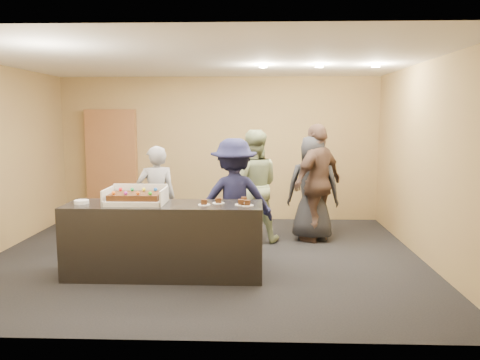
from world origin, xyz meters
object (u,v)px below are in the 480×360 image
(serving_counter, at_px, (165,240))
(plate_stack, at_px, (82,202))
(person_sage_man, at_px, (253,186))
(person_dark_suit, at_px, (313,188))
(cake_box, at_px, (137,199))
(storage_cabinet, at_px, (112,165))
(person_server_grey, at_px, (157,199))
(sheet_cake, at_px, (136,196))
(person_navy_man, at_px, (234,200))
(person_brown_extra, at_px, (318,183))

(serving_counter, distance_m, plate_stack, 1.11)
(person_sage_man, bearing_deg, person_dark_suit, -175.06)
(cake_box, xyz_separation_m, person_dark_suit, (2.36, 1.75, -0.11))
(serving_counter, xyz_separation_m, plate_stack, (-1.01, -0.02, 0.47))
(storage_cabinet, height_order, person_server_grey, storage_cabinet)
(cake_box, relative_size, plate_stack, 4.02)
(sheet_cake, bearing_deg, person_navy_man, 29.57)
(cake_box, bearing_deg, sheet_cake, -90.96)
(person_server_grey, height_order, person_navy_man, person_navy_man)
(sheet_cake, bearing_deg, person_sage_man, 49.88)
(storage_cabinet, bearing_deg, serving_counter, -63.01)
(storage_cabinet, bearing_deg, person_dark_suit, -21.27)
(cake_box, relative_size, person_dark_suit, 0.42)
(person_navy_man, bearing_deg, person_brown_extra, -150.32)
(plate_stack, xyz_separation_m, person_brown_extra, (3.10, 1.76, 0.00))
(sheet_cake, height_order, person_navy_man, person_navy_man)
(cake_box, bearing_deg, plate_stack, -175.64)
(person_dark_suit, bearing_deg, sheet_cake, 44.01)
(storage_cabinet, height_order, person_brown_extra, storage_cabinet)
(serving_counter, bearing_deg, person_sage_man, 57.44)
(sheet_cake, distance_m, person_server_grey, 1.12)
(storage_cabinet, height_order, plate_stack, storage_cabinet)
(cake_box, relative_size, person_server_grey, 0.46)
(storage_cabinet, relative_size, plate_stack, 11.82)
(plate_stack, bearing_deg, sheet_cake, 2.11)
(serving_counter, bearing_deg, person_brown_extra, 39.71)
(person_server_grey, bearing_deg, serving_counter, 88.79)
(storage_cabinet, xyz_separation_m, sheet_cake, (1.29, -3.20, -0.05))
(cake_box, height_order, person_navy_man, person_navy_man)
(cake_box, height_order, sheet_cake, cake_box)
(sheet_cake, bearing_deg, person_brown_extra, 35.51)
(storage_cabinet, relative_size, sheet_cake, 3.45)
(sheet_cake, relative_size, person_sage_man, 0.35)
(person_sage_man, distance_m, person_brown_extra, 1.02)
(serving_counter, bearing_deg, cake_box, 175.60)
(person_navy_man, bearing_deg, sheet_cake, 18.96)
(storage_cabinet, xyz_separation_m, plate_stack, (0.62, -3.23, -0.12))
(plate_stack, bearing_deg, serving_counter, 1.40)
(person_server_grey, height_order, person_sage_man, person_sage_man)
(serving_counter, bearing_deg, sheet_cake, -179.98)
(person_sage_man, relative_size, person_navy_man, 1.05)
(person_server_grey, distance_m, person_brown_extra, 2.50)
(person_dark_suit, bearing_deg, plate_stack, 37.80)
(serving_counter, distance_m, person_server_grey, 1.19)
(sheet_cake, xyz_separation_m, person_dark_suit, (2.36, 1.78, -0.16))
(sheet_cake, xyz_separation_m, person_navy_man, (1.16, 0.66, -0.16))
(plate_stack, distance_m, person_dark_suit, 3.53)
(person_brown_extra, bearing_deg, person_navy_man, -6.07)
(person_dark_suit, bearing_deg, cake_box, 43.61)
(person_server_grey, xyz_separation_m, person_navy_man, (1.15, -0.43, 0.06))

